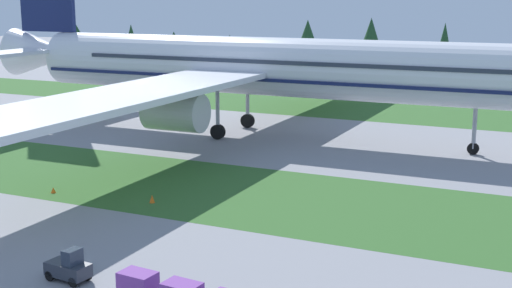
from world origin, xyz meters
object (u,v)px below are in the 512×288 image
airliner (250,66)px  baggage_tug (69,267)px  taxiway_marker_1 (152,199)px  cargo_dolly_lead (138,283)px  taxiway_marker_0 (53,190)px

airliner → baggage_tug: bearing=11.6°
baggage_tug → taxiway_marker_1: size_ratio=4.15×
airliner → cargo_dolly_lead: airliner is taller
cargo_dolly_lead → taxiway_marker_0: 23.38m
cargo_dolly_lead → taxiway_marker_1: size_ratio=3.57×
cargo_dolly_lead → taxiway_marker_0: (-18.38, 14.43, -0.68)m
cargo_dolly_lead → taxiway_marker_1: cargo_dolly_lead is taller
baggage_tug → taxiway_marker_0: (-13.37, 14.01, -0.58)m
airliner → cargo_dolly_lead: (14.49, -43.95, -7.20)m
cargo_dolly_lead → taxiway_marker_0: size_ratio=4.94×
airliner → baggage_tug: airliner is taller
airliner → taxiway_marker_1: size_ratio=131.86×
taxiway_marker_0 → taxiway_marker_1: taxiway_marker_1 is taller
taxiway_marker_0 → airliner: bearing=82.5°
airliner → taxiway_marker_0: bearing=-8.1°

